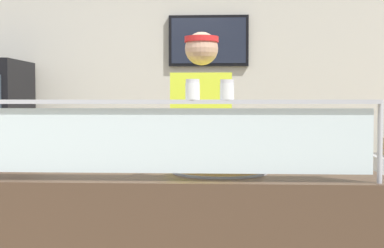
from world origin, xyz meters
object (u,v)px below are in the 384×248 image
(pizza_tray, at_px, (220,169))
(pepper_flake_shaker, at_px, (227,91))
(pizza_server, at_px, (228,166))
(parmesan_shaker, at_px, (193,91))
(worker_figure, at_px, (202,152))

(pizza_tray, relative_size, pepper_flake_shaker, 5.39)
(pizza_server, height_order, pepper_flake_shaker, pepper_flake_shaker)
(parmesan_shaker, relative_size, worker_figure, 0.05)
(parmesan_shaker, xyz_separation_m, pepper_flake_shaker, (0.16, 0.00, -0.00))
(pizza_server, height_order, parmesan_shaker, parmesan_shaker)
(pepper_flake_shaker, distance_m, worker_figure, 1.02)
(pizza_server, bearing_deg, worker_figure, 105.43)
(pizza_server, height_order, worker_figure, worker_figure)
(pizza_server, bearing_deg, pizza_tray, 154.61)
(pizza_tray, bearing_deg, pepper_flake_shaker, -84.49)
(parmesan_shaker, xyz_separation_m, worker_figure, (0.01, 0.94, -0.37))
(pizza_server, relative_size, pepper_flake_shaker, 3.04)
(pizza_tray, distance_m, parmesan_shaker, 0.54)
(pepper_flake_shaker, relative_size, worker_figure, 0.05)
(pizza_tray, distance_m, pepper_flake_shaker, 0.53)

